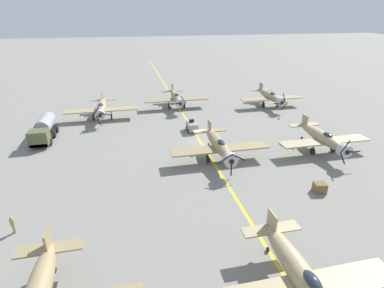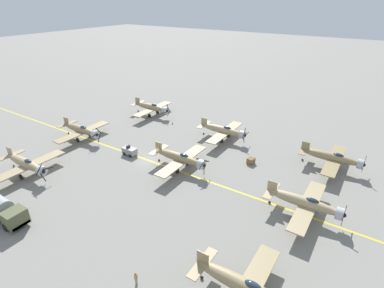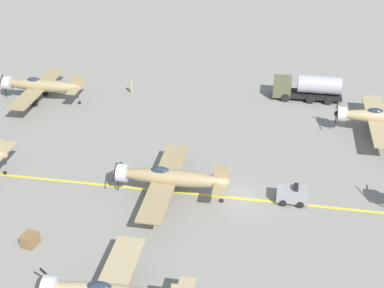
{
  "view_description": "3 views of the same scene",
  "coord_description": "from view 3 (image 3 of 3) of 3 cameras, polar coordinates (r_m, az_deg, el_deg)",
  "views": [
    {
      "loc": [
        9.68,
        37.33,
        16.95
      ],
      "look_at": [
        2.66,
        5.98,
        2.69
      ],
      "focal_mm": 28.0,
      "sensor_mm": 36.0,
      "label": 1
    },
    {
      "loc": [
        33.98,
        30.52,
        25.83
      ],
      "look_at": [
        -6.9,
        3.91,
        1.57
      ],
      "focal_mm": 28.0,
      "sensor_mm": 36.0,
      "label": 2
    },
    {
      "loc": [
        -37.81,
        -2.83,
        26.89
      ],
      "look_at": [
        1.96,
        4.07,
        3.88
      ],
      "focal_mm": 50.0,
      "sensor_mm": 36.0,
      "label": 3
    }
  ],
  "objects": [
    {
      "name": "taxiway_stripe",
      "position": [
        46.48,
        4.56,
        -5.76
      ],
      "size": [
        0.3,
        160.0,
        0.01
      ],
      "primitive_type": "cube",
      "color": "yellow",
      "rests_on": "ground"
    },
    {
      "name": "airplane_near_right",
      "position": [
        58.5,
        19.58,
        2.7
      ],
      "size": [
        12.0,
        9.98,
        3.65
      ],
      "rotation": [
        0.0,
        0.0,
        0.26
      ],
      "color": "tan",
      "rests_on": "ground"
    },
    {
      "name": "airplane_far_right",
      "position": [
        65.0,
        -15.85,
        6.02
      ],
      "size": [
        12.0,
        9.98,
        3.65
      ],
      "rotation": [
        0.0,
        0.0,
        -0.27
      ],
      "color": "#97835A",
      "rests_on": "ground"
    },
    {
      "name": "ground_crew_walking",
      "position": [
        65.58,
        -6.52,
        6.15
      ],
      "size": [
        0.36,
        0.36,
        1.65
      ],
      "color": "tan",
      "rests_on": "ground"
    },
    {
      "name": "tow_tractor",
      "position": [
        46.18,
        10.64,
        -5.31
      ],
      "size": [
        1.57,
        2.6,
        1.79
      ],
      "color": "gray",
      "rests_on": "ground"
    },
    {
      "name": "supply_crate_by_tanker",
      "position": [
        42.97,
        -16.9,
        -9.73
      ],
      "size": [
        1.4,
        1.24,
        1.01
      ],
      "primitive_type": "cube",
      "rotation": [
        0.0,
        0.0,
        -0.2
      ],
      "color": "brown",
      "rests_on": "ground"
    },
    {
      "name": "fuel_tanker",
      "position": [
        64.77,
        12.19,
        5.93
      ],
      "size": [
        2.67,
        8.0,
        2.98
      ],
      "color": "black",
      "rests_on": "ground"
    },
    {
      "name": "airplane_mid_center",
      "position": [
        45.36,
        -2.49,
        -3.6
      ],
      "size": [
        12.0,
        9.98,
        3.65
      ],
      "rotation": [
        0.0,
        0.0,
        0.03
      ],
      "color": "#968159",
      "rests_on": "ground"
    },
    {
      "name": "ground_plane",
      "position": [
        46.48,
        4.56,
        -5.76
      ],
      "size": [
        400.0,
        400.0,
        0.0
      ],
      "primitive_type": "plane",
      "color": "gray"
    }
  ]
}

